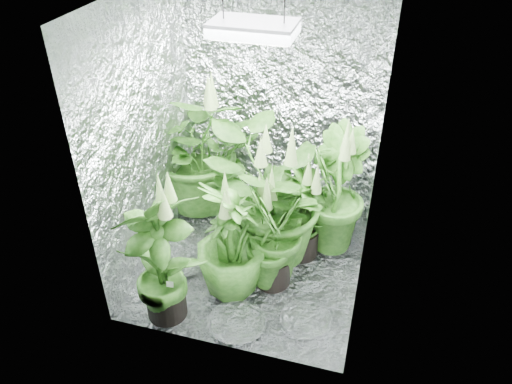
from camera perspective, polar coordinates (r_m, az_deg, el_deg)
The scene contains 12 objects.
ground at distance 3.94m, azimuth -0.22°, elevation -8.28°, with size 1.60×1.60×0.00m, color white.
walls at distance 3.34m, azimuth -0.25°, elevation 4.43°, with size 1.62×1.62×2.00m.
grow_lamp at distance 3.02m, azimuth -0.30°, elevation 18.16°, with size 0.50×0.30×0.22m.
plant_a at distance 4.25m, azimuth -6.21°, elevation 5.07°, with size 1.14×1.14×1.26m.
plant_b at distance 3.81m, azimuth 5.45°, elevation -2.49°, with size 0.53×0.53×0.88m.
plant_c at distance 3.87m, azimuth 8.87°, elevation 0.02°, with size 0.74×0.74×1.09m.
plant_d at distance 3.45m, azimuth -2.96°, elevation -5.79°, with size 0.69×0.69×0.97m.
plant_e at distance 3.64m, azimuth 1.89°, elevation -1.14°, with size 1.29×1.29×1.16m.
plant_f at distance 3.27m, azimuth -10.92°, elevation -7.18°, with size 0.78×0.78×1.14m.
plant_g at distance 3.52m, azimuth 2.03°, elevation -5.06°, with size 0.49×0.49×0.96m.
circulation_fan at distance 4.11m, azimuth 9.64°, elevation -3.99°, with size 0.14×0.31×0.36m.
plant_label at distance 3.39m, azimuth -9.80°, elevation -10.61°, with size 0.05×0.01×0.07m, color white.
Camera 1 is at (0.80, -2.79, 2.67)m, focal length 35.00 mm.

